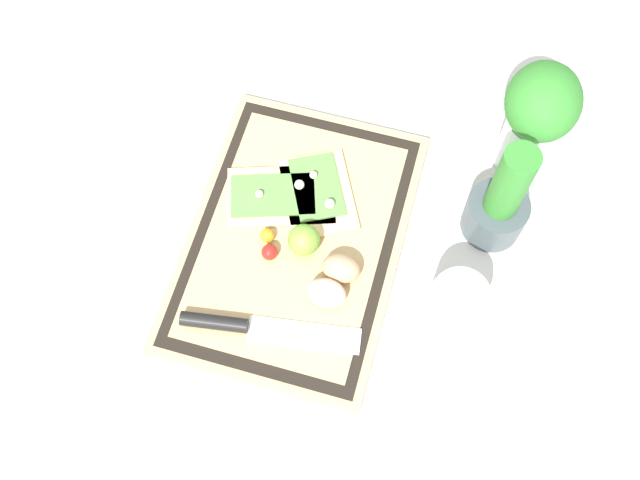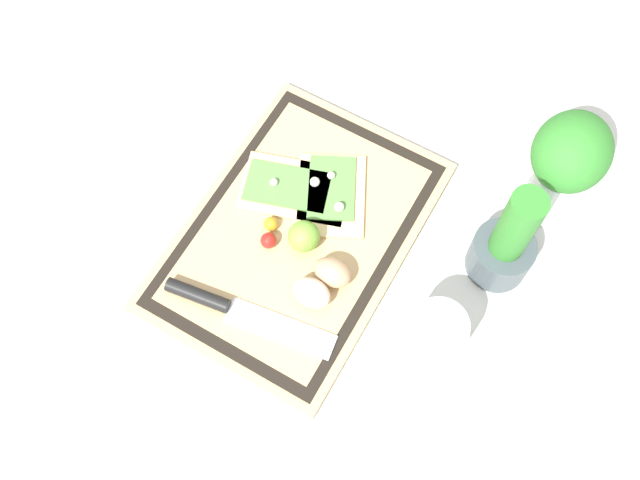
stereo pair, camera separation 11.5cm
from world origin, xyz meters
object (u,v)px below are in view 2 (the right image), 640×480
at_px(pizza_slice_near, 293,188).
at_px(lime, 304,236).
at_px(egg_brown, 333,272).
at_px(herb_glass, 565,164).
at_px(egg_pink, 312,293).
at_px(cherry_tomato_red, 268,241).
at_px(pizza_slice_far, 332,194).
at_px(sauce_jar, 434,337).
at_px(cherry_tomato_yellow, 271,224).
at_px(herb_pot, 506,245).
at_px(knife, 222,305).

bearing_deg(pizza_slice_near, lime, 40.70).
height_order(pizza_slice_near, egg_brown, egg_brown).
relative_size(egg_brown, herb_glass, 0.27).
distance_m(egg_pink, cherry_tomato_red, 0.11).
relative_size(pizza_slice_far, sauce_jar, 1.74).
xyz_separation_m(pizza_slice_far, cherry_tomato_red, (0.12, -0.04, 0.01)).
bearing_deg(cherry_tomato_yellow, herb_pot, 110.69).
distance_m(cherry_tomato_red, cherry_tomato_yellow, 0.03).
bearing_deg(cherry_tomato_red, cherry_tomato_yellow, -155.75).
relative_size(pizza_slice_far, egg_pink, 3.04).
distance_m(lime, cherry_tomato_red, 0.06).
bearing_deg(cherry_tomato_yellow, sauce_jar, 82.09).
bearing_deg(knife, cherry_tomato_yellow, -178.03).
bearing_deg(sauce_jar, pizza_slice_near, -110.79).
bearing_deg(egg_pink, pizza_slice_near, -140.79).
bearing_deg(herb_glass, knife, -40.35).
bearing_deg(pizza_slice_near, knife, 2.14).
bearing_deg(cherry_tomato_red, egg_pink, 66.84).
bearing_deg(pizza_slice_far, knife, -11.47).
xyz_separation_m(egg_pink, cherry_tomato_red, (-0.04, -0.10, -0.01)).
relative_size(lime, cherry_tomato_red, 1.97).
bearing_deg(herb_glass, cherry_tomato_red, -49.96).
bearing_deg(herb_pot, cherry_tomato_yellow, -69.31).
xyz_separation_m(cherry_tomato_red, herb_pot, (-0.15, 0.32, 0.04)).
distance_m(cherry_tomato_yellow, herb_glass, 0.45).
xyz_separation_m(pizza_slice_far, knife, (0.25, -0.05, 0.00)).
distance_m(pizza_slice_far, sauce_jar, 0.28).
height_order(egg_pink, lime, lime).
height_order(egg_pink, sauce_jar, sauce_jar).
bearing_deg(cherry_tomato_yellow, egg_pink, 58.44).
bearing_deg(herb_pot, pizza_slice_far, -83.93).
bearing_deg(cherry_tomato_red, egg_brown, 90.04).
bearing_deg(pizza_slice_far, herb_glass, 118.81).
distance_m(cherry_tomato_red, herb_pot, 0.36).
distance_m(egg_brown, cherry_tomato_yellow, 0.13).
distance_m(pizza_slice_far, egg_pink, 0.18).
distance_m(egg_pink, lime, 0.09).
bearing_deg(knife, lime, 160.54).
distance_m(egg_pink, sauce_jar, 0.19).
distance_m(pizza_slice_near, egg_brown, 0.16).
bearing_deg(sauce_jar, knife, -70.16).
bearing_deg(lime, egg_pink, 37.66).
distance_m(egg_brown, lime, 0.07).
distance_m(knife, egg_pink, 0.14).
height_order(sauce_jar, herb_glass, herb_glass).
height_order(lime, cherry_tomato_yellow, lime).
distance_m(pizza_slice_near, sauce_jar, 0.33).
bearing_deg(pizza_slice_far, lime, 2.28).
distance_m(pizza_slice_far, cherry_tomato_yellow, 0.11).
height_order(egg_pink, cherry_tomato_yellow, egg_pink).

